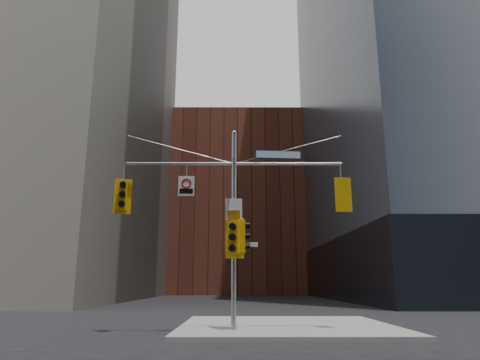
{
  "coord_description": "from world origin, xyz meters",
  "views": [
    {
      "loc": [
        0.18,
        -13.28,
        1.7
      ],
      "look_at": [
        0.22,
        2.0,
        5.38
      ],
      "focal_mm": 32.0,
      "sensor_mm": 36.0,
      "label": 1
    }
  ],
  "objects_px": {
    "traffic_light_pole_front": "(234,238)",
    "regulatory_sign_arm": "(186,185)",
    "traffic_light_west_arm": "(123,195)",
    "street_sign_blade": "(278,155)",
    "traffic_light_pole_side": "(243,236)",
    "signal_assembly": "(234,206)",
    "traffic_light_east_arm": "(342,195)"
  },
  "relations": [
    {
      "from": "traffic_light_west_arm",
      "to": "traffic_light_pole_side",
      "type": "relative_size",
      "value": 1.15
    },
    {
      "from": "traffic_light_pole_side",
      "to": "regulatory_sign_arm",
      "type": "relative_size",
      "value": 1.54
    },
    {
      "from": "signal_assembly",
      "to": "traffic_light_pole_side",
      "type": "xyz_separation_m",
      "value": [
        0.33,
        0.01,
        -1.11
      ]
    },
    {
      "from": "traffic_light_west_arm",
      "to": "traffic_light_pole_front",
      "type": "relative_size",
      "value": 0.94
    },
    {
      "from": "traffic_light_pole_side",
      "to": "street_sign_blade",
      "type": "height_order",
      "value": "street_sign_blade"
    },
    {
      "from": "traffic_light_pole_side",
      "to": "traffic_light_pole_front",
      "type": "distance_m",
      "value": 0.43
    },
    {
      "from": "traffic_light_pole_front",
      "to": "street_sign_blade",
      "type": "height_order",
      "value": "street_sign_blade"
    },
    {
      "from": "traffic_light_east_arm",
      "to": "street_sign_blade",
      "type": "height_order",
      "value": "street_sign_blade"
    },
    {
      "from": "traffic_light_west_arm",
      "to": "signal_assembly",
      "type": "bearing_deg",
      "value": -12.98
    },
    {
      "from": "signal_assembly",
      "to": "traffic_light_west_arm",
      "type": "distance_m",
      "value": 4.09
    },
    {
      "from": "traffic_light_east_arm",
      "to": "traffic_light_pole_front",
      "type": "distance_m",
      "value": 4.25
    },
    {
      "from": "regulatory_sign_arm",
      "to": "traffic_light_west_arm",
      "type": "bearing_deg",
      "value": 178.29
    },
    {
      "from": "signal_assembly",
      "to": "street_sign_blade",
      "type": "relative_size",
      "value": 4.53
    },
    {
      "from": "traffic_light_west_arm",
      "to": "regulatory_sign_arm",
      "type": "xyz_separation_m",
      "value": [
        2.32,
        -0.03,
        0.37
      ]
    },
    {
      "from": "signal_assembly",
      "to": "street_sign_blade",
      "type": "distance_m",
      "value": 2.54
    },
    {
      "from": "signal_assembly",
      "to": "street_sign_blade",
      "type": "xyz_separation_m",
      "value": [
        1.65,
        0.0,
        1.93
      ]
    },
    {
      "from": "traffic_light_west_arm",
      "to": "traffic_light_pole_front",
      "type": "bearing_deg",
      "value": -16.73
    },
    {
      "from": "traffic_light_pole_front",
      "to": "signal_assembly",
      "type": "bearing_deg",
      "value": 101.06
    },
    {
      "from": "traffic_light_west_arm",
      "to": "traffic_light_east_arm",
      "type": "xyz_separation_m",
      "value": [
        8.01,
        -0.01,
        -0.0
      ]
    },
    {
      "from": "traffic_light_pole_front",
      "to": "regulatory_sign_arm",
      "type": "bearing_deg",
      "value": -177.23
    },
    {
      "from": "traffic_light_pole_front",
      "to": "regulatory_sign_arm",
      "type": "relative_size",
      "value": 1.89
    },
    {
      "from": "traffic_light_pole_side",
      "to": "regulatory_sign_arm",
      "type": "bearing_deg",
      "value": 93.12
    },
    {
      "from": "traffic_light_pole_side",
      "to": "traffic_light_pole_front",
      "type": "bearing_deg",
      "value": 132.16
    },
    {
      "from": "traffic_light_pole_side",
      "to": "signal_assembly",
      "type": "bearing_deg",
      "value": 93.31
    },
    {
      "from": "traffic_light_east_arm",
      "to": "regulatory_sign_arm",
      "type": "xyz_separation_m",
      "value": [
        -5.69,
        -0.02,
        0.37
      ]
    },
    {
      "from": "street_sign_blade",
      "to": "regulatory_sign_arm",
      "type": "bearing_deg",
      "value": 175.88
    },
    {
      "from": "traffic_light_east_arm",
      "to": "street_sign_blade",
      "type": "bearing_deg",
      "value": -4.09
    },
    {
      "from": "traffic_light_pole_front",
      "to": "street_sign_blade",
      "type": "distance_m",
      "value": 3.54
    },
    {
      "from": "traffic_light_west_arm",
      "to": "street_sign_blade",
      "type": "distance_m",
      "value": 5.92
    },
    {
      "from": "signal_assembly",
      "to": "traffic_light_pole_side",
      "type": "height_order",
      "value": "signal_assembly"
    },
    {
      "from": "traffic_light_west_arm",
      "to": "traffic_light_pole_side",
      "type": "xyz_separation_m",
      "value": [
        4.4,
        -0.01,
        -1.49
      ]
    },
    {
      "from": "traffic_light_pole_front",
      "to": "regulatory_sign_arm",
      "type": "xyz_separation_m",
      "value": [
        -1.75,
        0.25,
        1.94
      ]
    }
  ]
}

